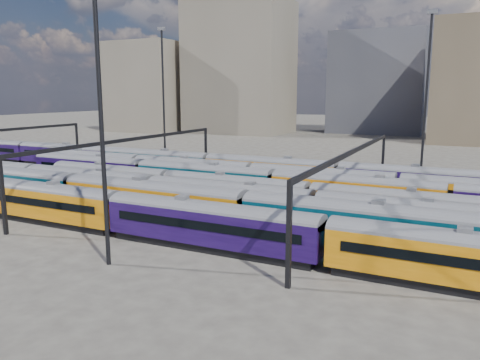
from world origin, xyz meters
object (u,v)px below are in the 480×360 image
at_px(rake_0, 474,255).
at_px(rake_1, 246,208).
at_px(rake_2, 227,196).
at_px(mast_2, 100,93).

bearing_deg(rake_0, rake_1, 165.99).
distance_m(rake_2, mast_2, 20.56).
xyz_separation_m(rake_0, rake_2, (-24.79, 10.00, -0.12)).
bearing_deg(mast_2, rake_1, 59.93).
height_order(rake_2, mast_2, mast_2).
relative_size(rake_0, rake_1, 0.79).
bearing_deg(rake_1, rake_2, 133.53).
bearing_deg(rake_2, rake_1, -46.47).
relative_size(rake_0, rake_2, 1.05).
xyz_separation_m(rake_2, mast_2, (-2.20, -17.00, 11.35)).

